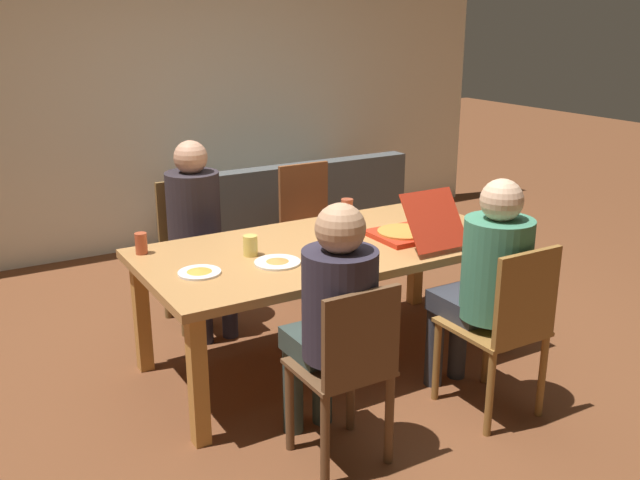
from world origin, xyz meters
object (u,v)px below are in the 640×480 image
Objects in this scene: pizza_box_0 at (408,232)px; plate_0 at (199,272)px; person_0 at (487,275)px; plate_1 at (277,262)px; person_2 at (197,220)px; chair_2 at (192,249)px; drinking_glass_0 at (347,208)px; chair_3 at (310,224)px; chair_1 at (348,369)px; couch at (293,218)px; dining_table at (329,257)px; chair_0 at (506,324)px; drinking_glass_1 at (250,246)px; person_1 at (334,310)px; drinking_glass_2 at (141,243)px.

plate_0 is (-1.25, 0.08, -0.04)m from pizza_box_0.
plate_1 is at bearing 140.55° from person_0.
person_2 is 5.60× the size of plate_0.
person_0 is at bearing -63.72° from chair_2.
person_0 is 10.17× the size of drinking_glass_0.
chair_3 is (0.90, 0.12, -0.19)m from person_2.
chair_1 is 7.33× the size of drinking_glass_0.
pizza_box_0 is 0.31× the size of couch.
pizza_box_0 is at bearing -89.48° from chair_3.
person_2 reaches higher than chair_2.
chair_0 is at bearing -66.17° from dining_table.
drinking_glass_1 is at bearing 173.95° from dining_table.
pizza_box_0 is (0.91, 0.65, 0.05)m from person_1.
person_1 reaches higher than couch.
chair_2 is 0.26m from person_2.
couch is (0.36, 2.08, -0.48)m from pizza_box_0.
person_2 is at bearing 116.02° from chair_0.
chair_2 is at bearing 90.00° from person_2.
person_2 is 1.71m from couch.
dining_table is at bearing -61.58° from person_2.
drinking_glass_0 is 0.07× the size of couch.
plate_1 is at bearing 84.65° from person_1.
chair_2 is at bearing 89.78° from drinking_glass_1.
person_1 reaches higher than chair_2.
dining_table is at bearing -6.05° from drinking_glass_1.
plate_0 is at bearing -160.02° from drinking_glass_1.
person_1 is at bearing -64.55° from plate_0.
chair_0 is at bearing -90.00° from chair_3.
plate_1 is at bearing -8.87° from plate_0.
person_0 is at bearing -61.95° from person_2.
chair_3 is at bearing 63.27° from person_1.
pizza_box_0 reaches higher than drinking_glass_0.
drinking_glass_0 is (0.85, 1.35, 0.30)m from chair_1.
chair_0 is at bearing -11.02° from person_1.
chair_2 is 1.72× the size of pizza_box_0.
pizza_box_0 is at bearing 89.28° from chair_0.
chair_2 is at bearing 128.33° from pizza_box_0.
person_1 is at bearing -116.73° from chair_3.
person_2 is 10.82× the size of drinking_glass_1.
dining_table is 0.97m from person_2.
person_0 is 2.81m from couch.
person_0 reaches higher than pizza_box_0.
person_2 reaches higher than drinking_glass_2.
chair_3 is at bearing 85.71° from drinking_glass_0.
couch is at bearing 65.18° from person_1.
couch is at bearing 74.79° from drinking_glass_0.
plate_1 is at bearing -144.66° from drinking_glass_0.
chair_3 is 1.75× the size of pizza_box_0.
chair_3 is (0.90, 1.78, -0.19)m from person_1.
chair_0 is at bearing -44.18° from drinking_glass_2.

